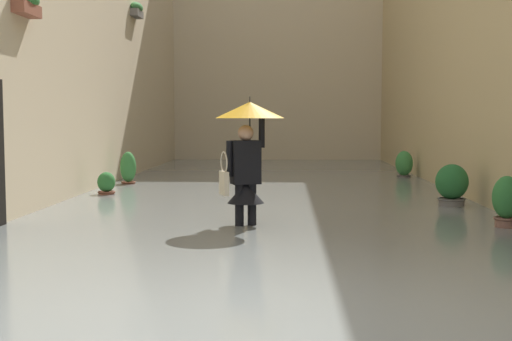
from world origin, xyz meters
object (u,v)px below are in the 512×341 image
object	(u,v)px
potted_plant_far_left	(506,206)
potted_plant_mid_left	(404,167)
potted_plant_near_right	(128,171)
potted_plant_near_left	(452,189)
person_wading	(247,143)
potted_plant_far_right	(106,188)

from	to	relation	value
potted_plant_far_left	potted_plant_mid_left	distance (m)	7.61
potted_plant_near_right	potted_plant_near_left	distance (m)	7.17
person_wading	potted_plant_near_right	size ratio (longest dim) A/B	2.12
potted_plant_near_right	potted_plant_far_right	distance (m)	2.06
potted_plant_near_right	potted_plant_mid_left	xyz separation A→B (m)	(-6.42, -1.94, -0.02)
potted_plant_near_left	potted_plant_far_right	distance (m)	6.37
potted_plant_near_right	potted_plant_far_left	bearing A→B (deg)	138.73
potted_plant_mid_left	potted_plant_far_right	bearing A→B (deg)	32.09
potted_plant_near_left	potted_plant_far_left	bearing A→B (deg)	95.16
potted_plant_far_left	potted_plant_far_right	size ratio (longest dim) A/B	1.41
potted_plant_far_right	person_wading	bearing A→B (deg)	128.86
potted_plant_near_left	potted_plant_far_left	size ratio (longest dim) A/B	1.01
person_wading	potted_plant_far_right	xyz separation A→B (m)	(2.92, -3.63, -1.01)
potted_plant_near_left	potted_plant_far_left	xyz separation A→B (m)	(-0.20, 2.18, 0.00)
person_wading	potted_plant_near_right	bearing A→B (deg)	-62.28
potted_plant_near_right	potted_plant_mid_left	size ratio (longest dim) A/B	1.07
person_wading	potted_plant_mid_left	bearing A→B (deg)	-114.27
potted_plant_far_left	potted_plant_near_left	bearing A→B (deg)	-84.84
potted_plant_near_left	potted_plant_far_right	bearing A→B (deg)	-13.11
potted_plant_near_left	person_wading	bearing A→B (deg)	33.69
person_wading	potted_plant_far_left	size ratio (longest dim) A/B	2.17
potted_plant_near_left	potted_plant_far_right	world-z (taller)	potted_plant_near_left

